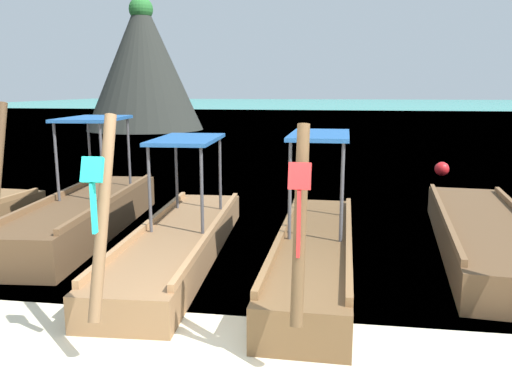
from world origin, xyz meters
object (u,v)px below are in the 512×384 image
(longtail_boat_pink_ribbon, at_px, (85,213))
(karst_rock, at_px, (141,65))
(mooring_buoy_near, at_px, (442,169))
(longtail_boat_red_ribbon, at_px, (315,250))
(longtail_boat_turquoise_ribbon, at_px, (179,239))
(longtail_boat_orange_ribbon, at_px, (484,235))

(longtail_boat_pink_ribbon, height_order, karst_rock, karst_rock)
(longtail_boat_pink_ribbon, bearing_deg, mooring_buoy_near, 44.72)
(karst_rock, relative_size, mooring_buoy_near, 19.48)
(longtail_boat_red_ribbon, relative_size, mooring_buoy_near, 12.87)
(longtail_boat_pink_ribbon, bearing_deg, karst_rock, 108.33)
(longtail_boat_turquoise_ribbon, distance_m, karst_rock, 26.95)
(karst_rock, bearing_deg, longtail_boat_red_ribbon, -64.21)
(longtail_boat_pink_ribbon, distance_m, longtail_boat_turquoise_ribbon, 2.38)
(longtail_boat_pink_ribbon, bearing_deg, longtail_boat_red_ribbon, -18.03)
(longtail_boat_turquoise_ribbon, distance_m, longtail_boat_red_ribbon, 2.17)
(longtail_boat_pink_ribbon, xyz_separation_m, mooring_buoy_near, (7.75, 7.67, -0.17))
(karst_rock, bearing_deg, longtail_boat_orange_ribbon, -57.97)
(longtail_boat_orange_ribbon, bearing_deg, longtail_boat_red_ribbon, -152.96)
(longtail_boat_pink_ribbon, distance_m, longtail_boat_orange_ribbon, 6.97)
(longtail_boat_turquoise_ribbon, height_order, karst_rock, karst_rock)
(karst_rock, bearing_deg, mooring_buoy_near, -45.74)
(longtail_boat_turquoise_ribbon, relative_size, mooring_buoy_near, 14.13)
(longtail_boat_red_ribbon, bearing_deg, longtail_boat_pink_ribbon, 161.97)
(longtail_boat_turquoise_ribbon, bearing_deg, longtail_boat_pink_ribbon, 152.95)
(longtail_boat_pink_ribbon, relative_size, karst_rock, 0.67)
(longtail_boat_turquoise_ribbon, height_order, mooring_buoy_near, longtail_boat_turquoise_ribbon)
(longtail_boat_red_ribbon, relative_size, karst_rock, 0.66)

